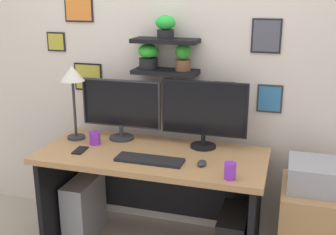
{
  "coord_description": "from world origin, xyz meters",
  "views": [
    {
      "loc": [
        0.87,
        -2.49,
        1.79
      ],
      "look_at": [
        0.1,
        0.05,
        1.0
      ],
      "focal_mm": 44.57,
      "sensor_mm": 36.0,
      "label": 1
    }
  ],
  "objects_px": {
    "monitor_left": "(121,107)",
    "drawer_cabinet": "(313,231)",
    "computer_mouse": "(202,163)",
    "coffee_mug": "(95,138)",
    "keyboard": "(149,160)",
    "cell_phone": "(80,150)",
    "printer": "(319,176)",
    "desk": "(155,179)",
    "pen_cup": "(230,171)",
    "monitor_right": "(204,112)",
    "computer_tower_left": "(84,207)",
    "desk_lamp": "(73,81)"
  },
  "relations": [
    {
      "from": "desk",
      "to": "printer",
      "type": "xyz_separation_m",
      "value": [
        1.08,
        0.02,
        0.16
      ]
    },
    {
      "from": "desk",
      "to": "desk_lamp",
      "type": "bearing_deg",
      "value": 174.18
    },
    {
      "from": "pen_cup",
      "to": "printer",
      "type": "height_order",
      "value": "pen_cup"
    },
    {
      "from": "monitor_left",
      "to": "pen_cup",
      "type": "xyz_separation_m",
      "value": [
        0.88,
        -0.47,
        -0.2
      ]
    },
    {
      "from": "monitor_right",
      "to": "pen_cup",
      "type": "distance_m",
      "value": 0.58
    },
    {
      "from": "monitor_right",
      "to": "cell_phone",
      "type": "relative_size",
      "value": 4.25
    },
    {
      "from": "desk_lamp",
      "to": "desk",
      "type": "bearing_deg",
      "value": -5.82
    },
    {
      "from": "computer_mouse",
      "to": "printer",
      "type": "relative_size",
      "value": 0.24
    },
    {
      "from": "keyboard",
      "to": "cell_phone",
      "type": "height_order",
      "value": "keyboard"
    },
    {
      "from": "printer",
      "to": "computer_tower_left",
      "type": "height_order",
      "value": "printer"
    },
    {
      "from": "keyboard",
      "to": "desk_lamp",
      "type": "xyz_separation_m",
      "value": [
        -0.67,
        0.26,
        0.43
      ]
    },
    {
      "from": "desk",
      "to": "monitor_left",
      "type": "xyz_separation_m",
      "value": [
        -0.31,
        0.16,
        0.46
      ]
    },
    {
      "from": "keyboard",
      "to": "desk_lamp",
      "type": "bearing_deg",
      "value": 158.79
    },
    {
      "from": "drawer_cabinet",
      "to": "coffee_mug",
      "type": "bearing_deg",
      "value": -179.16
    },
    {
      "from": "monitor_left",
      "to": "desk",
      "type": "bearing_deg",
      "value": -27.98
    },
    {
      "from": "drawer_cabinet",
      "to": "monitor_right",
      "type": "bearing_deg",
      "value": 169.21
    },
    {
      "from": "computer_tower_left",
      "to": "desk_lamp",
      "type": "bearing_deg",
      "value": 136.51
    },
    {
      "from": "computer_mouse",
      "to": "drawer_cabinet",
      "type": "distance_m",
      "value": 0.87
    },
    {
      "from": "coffee_mug",
      "to": "cell_phone",
      "type": "bearing_deg",
      "value": -103.43
    },
    {
      "from": "computer_mouse",
      "to": "drawer_cabinet",
      "type": "height_order",
      "value": "computer_mouse"
    },
    {
      "from": "computer_mouse",
      "to": "computer_tower_left",
      "type": "height_order",
      "value": "computer_mouse"
    },
    {
      "from": "keyboard",
      "to": "computer_mouse",
      "type": "distance_m",
      "value": 0.34
    },
    {
      "from": "drawer_cabinet",
      "to": "printer",
      "type": "bearing_deg",
      "value": 90.0
    },
    {
      "from": "desk_lamp",
      "to": "printer",
      "type": "bearing_deg",
      "value": -1.59
    },
    {
      "from": "monitor_left",
      "to": "printer",
      "type": "height_order",
      "value": "monitor_left"
    },
    {
      "from": "pen_cup",
      "to": "drawer_cabinet",
      "type": "relative_size",
      "value": 0.16
    },
    {
      "from": "cell_phone",
      "to": "coffee_mug",
      "type": "bearing_deg",
      "value": 72.14
    },
    {
      "from": "monitor_right",
      "to": "desk_lamp",
      "type": "bearing_deg",
      "value": -173.97
    },
    {
      "from": "keyboard",
      "to": "cell_phone",
      "type": "bearing_deg",
      "value": 176.16
    },
    {
      "from": "drawer_cabinet",
      "to": "computer_tower_left",
      "type": "height_order",
      "value": "drawer_cabinet"
    },
    {
      "from": "keyboard",
      "to": "drawer_cabinet",
      "type": "height_order",
      "value": "keyboard"
    },
    {
      "from": "computer_tower_left",
      "to": "printer",
      "type": "bearing_deg",
      "value": 0.35
    },
    {
      "from": "monitor_left",
      "to": "drawer_cabinet",
      "type": "xyz_separation_m",
      "value": [
        1.39,
        -0.15,
        -0.69
      ]
    },
    {
      "from": "drawer_cabinet",
      "to": "pen_cup",
      "type": "bearing_deg",
      "value": -147.75
    },
    {
      "from": "cell_phone",
      "to": "printer",
      "type": "height_order",
      "value": "printer"
    },
    {
      "from": "desk",
      "to": "keyboard",
      "type": "relative_size",
      "value": 3.49
    },
    {
      "from": "monitor_left",
      "to": "printer",
      "type": "xyz_separation_m",
      "value": [
        1.39,
        -0.15,
        -0.3
      ]
    },
    {
      "from": "desk",
      "to": "cell_phone",
      "type": "relative_size",
      "value": 10.98
    },
    {
      "from": "monitor_right",
      "to": "computer_tower_left",
      "type": "relative_size",
      "value": 1.34
    },
    {
      "from": "coffee_mug",
      "to": "keyboard",
      "type": "bearing_deg",
      "value": -21.5
    },
    {
      "from": "computer_mouse",
      "to": "desk_lamp",
      "type": "relative_size",
      "value": 0.17
    },
    {
      "from": "monitor_left",
      "to": "drawer_cabinet",
      "type": "relative_size",
      "value": 0.98
    },
    {
      "from": "coffee_mug",
      "to": "printer",
      "type": "relative_size",
      "value": 0.24
    },
    {
      "from": "computer_mouse",
      "to": "coffee_mug",
      "type": "height_order",
      "value": "coffee_mug"
    },
    {
      "from": "computer_tower_left",
      "to": "pen_cup",
      "type": "bearing_deg",
      "value": -15.39
    },
    {
      "from": "pen_cup",
      "to": "monitor_right",
      "type": "bearing_deg",
      "value": 118.78
    },
    {
      "from": "desk",
      "to": "computer_mouse",
      "type": "xyz_separation_m",
      "value": [
        0.37,
        -0.16,
        0.23
      ]
    },
    {
      "from": "coffee_mug",
      "to": "printer",
      "type": "xyz_separation_m",
      "value": [
        1.53,
        0.02,
        -0.1
      ]
    },
    {
      "from": "pen_cup",
      "to": "drawer_cabinet",
      "type": "height_order",
      "value": "pen_cup"
    },
    {
      "from": "desk",
      "to": "coffee_mug",
      "type": "bearing_deg",
      "value": -179.3
    }
  ]
}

